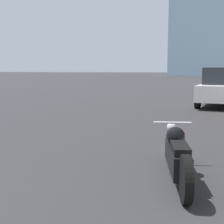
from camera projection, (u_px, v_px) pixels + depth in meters
The scene contains 2 objects.
motorcycle at pixel (177, 154), 4.48m from camera, with size 0.96×2.15×0.72m.
parked_car_white at pixel (223, 87), 13.48m from camera, with size 1.86×4.23×1.66m.
Camera 1 is at (4.60, 0.15, 1.56)m, focal length 50.00 mm.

